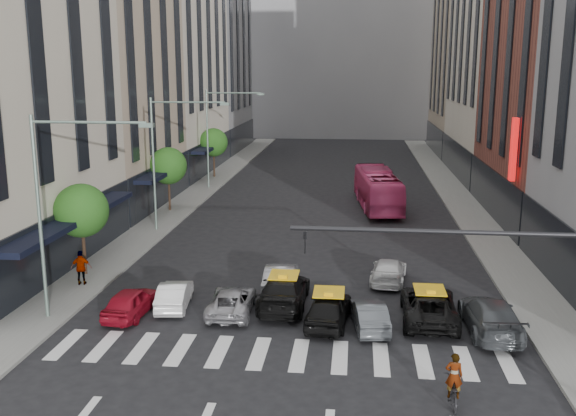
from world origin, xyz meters
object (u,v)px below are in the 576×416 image
(motorcycle, at_px, (453,392))
(pedestrian_far, at_px, (81,268))
(car_red, at_px, (131,302))
(taxi_center, at_px, (329,308))
(bus, at_px, (378,189))
(streetlamp_near, at_px, (58,191))
(car_white_front, at_px, (174,295))
(streetlamp_mid, at_px, (167,146))
(streetlamp_far, at_px, (217,126))
(taxi_left, at_px, (284,291))

(motorcycle, xyz_separation_m, pedestrian_far, (-17.31, 9.99, 0.59))
(car_red, height_order, taxi_center, taxi_center)
(taxi_center, relative_size, bus, 0.39)
(bus, xyz_separation_m, motorcycle, (1.64, -30.86, -1.08))
(streetlamp_near, height_order, car_white_front, streetlamp_near)
(streetlamp_near, bearing_deg, bus, 60.09)
(streetlamp_mid, xyz_separation_m, motorcycle, (16.11, -21.71, -5.44))
(bus, bearing_deg, motorcycle, 86.77)
(pedestrian_far, bearing_deg, streetlamp_far, -101.55)
(streetlamp_mid, xyz_separation_m, taxi_left, (9.45, -13.31, -5.13))
(taxi_left, bearing_deg, streetlamp_near, 16.20)
(bus, distance_m, pedestrian_far, 26.10)
(taxi_left, height_order, taxi_center, taxi_left)
(car_red, xyz_separation_m, taxi_center, (9.01, -0.06, 0.08))
(streetlamp_far, bearing_deg, bus, -25.33)
(streetlamp_mid, bearing_deg, streetlamp_far, 90.00)
(streetlamp_mid, bearing_deg, bus, 32.31)
(streetlamp_near, bearing_deg, car_red, 17.26)
(taxi_left, distance_m, taxi_center, 2.92)
(streetlamp_mid, xyz_separation_m, car_white_front, (4.32, -13.94, -5.29))
(car_white_front, distance_m, taxi_left, 5.17)
(streetlamp_far, xyz_separation_m, taxi_center, (11.65, -31.24, -5.17))
(streetlamp_near, xyz_separation_m, car_white_front, (4.32, 2.06, -5.29))
(streetlamp_mid, height_order, pedestrian_far, streetlamp_mid)
(streetlamp_mid, distance_m, taxi_left, 17.11)
(motorcycle, bearing_deg, streetlamp_mid, -51.32)
(bus, distance_m, motorcycle, 30.92)
(car_white_front, bearing_deg, car_red, 29.67)
(motorcycle, bearing_deg, taxi_left, -49.50)
(streetlamp_near, distance_m, motorcycle, 17.94)
(streetlamp_mid, bearing_deg, streetlamp_near, -90.00)
(streetlamp_near, distance_m, car_red, 5.93)
(car_white_front, bearing_deg, streetlamp_near, 18.74)
(motorcycle, bearing_deg, streetlamp_far, -64.77)
(streetlamp_far, xyz_separation_m, bus, (14.47, -6.85, -4.36))
(motorcycle, bearing_deg, taxi_center, -53.32)
(car_white_front, bearing_deg, taxi_center, 163.20)
(streetlamp_far, distance_m, taxi_center, 33.74)
(streetlamp_near, xyz_separation_m, streetlamp_mid, (0.00, 16.00, 0.00))
(streetlamp_far, bearing_deg, streetlamp_mid, -90.00)
(streetlamp_mid, height_order, car_red, streetlamp_mid)
(car_red, height_order, taxi_left, taxi_left)
(streetlamp_mid, height_order, taxi_left, streetlamp_mid)
(taxi_center, height_order, bus, bus)
(streetlamp_near, xyz_separation_m, car_red, (2.64, 0.82, -5.25))
(pedestrian_far, bearing_deg, taxi_center, 155.59)
(motorcycle, height_order, pedestrian_far, pedestrian_far)
(streetlamp_far, height_order, taxi_left, streetlamp_far)
(streetlamp_far, height_order, bus, streetlamp_far)
(streetlamp_far, xyz_separation_m, motorcycle, (16.11, -37.71, -5.44))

